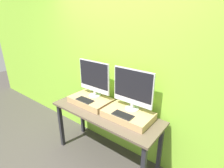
{
  "coord_description": "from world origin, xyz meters",
  "views": [
    {
      "loc": [
        1.36,
        -1.3,
        2.0
      ],
      "look_at": [
        0.0,
        0.44,
        1.14
      ],
      "focal_mm": 28.0,
      "sensor_mm": 36.0,
      "label": 1
    }
  ],
  "objects": [
    {
      "name": "wooden_riser_left",
      "position": [
        -0.33,
        0.35,
        0.83
      ],
      "size": [
        0.62,
        0.39,
        0.09
      ],
      "color": "tan",
      "rests_on": "workbench"
    },
    {
      "name": "monitor_left",
      "position": [
        -0.33,
        0.44,
        1.16
      ],
      "size": [
        0.56,
        0.18,
        0.54
      ],
      "color": "silver",
      "rests_on": "wooden_riser_left"
    },
    {
      "name": "wooden_riser_right",
      "position": [
        0.33,
        0.35,
        0.83
      ],
      "size": [
        0.62,
        0.39,
        0.09
      ],
      "color": "tan",
      "rests_on": "workbench"
    },
    {
      "name": "monitor_right",
      "position": [
        0.33,
        0.44,
        1.16
      ],
      "size": [
        0.56,
        0.18,
        0.54
      ],
      "color": "silver",
      "rests_on": "wooden_riser_right"
    },
    {
      "name": "wall_back",
      "position": [
        0.0,
        0.64,
        1.3
      ],
      "size": [
        8.0,
        0.04,
        2.6
      ],
      "color": "#8CC638",
      "rests_on": "ground_plane"
    },
    {
      "name": "keyboard_right",
      "position": [
        0.33,
        0.23,
        0.88
      ],
      "size": [
        0.27,
        0.13,
        0.01
      ],
      "color": "#2D2D2D",
      "rests_on": "wooden_riser_right"
    },
    {
      "name": "workbench",
      "position": [
        0.0,
        0.29,
        0.69
      ],
      "size": [
        1.59,
        0.57,
        0.79
      ],
      "color": "brown",
      "rests_on": "ground_plane"
    },
    {
      "name": "keyboard_left",
      "position": [
        -0.33,
        0.23,
        0.88
      ],
      "size": [
        0.27,
        0.13,
        0.01
      ],
      "color": "#2D2D2D",
      "rests_on": "wooden_riser_left"
    }
  ]
}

